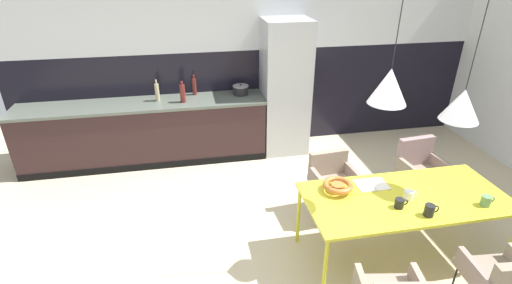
% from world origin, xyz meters
% --- Properties ---
extents(ground_plane, '(9.22, 9.22, 0.00)m').
position_xyz_m(ground_plane, '(0.00, 0.00, 0.00)').
color(ground_plane, '#C8B993').
extents(back_wall_splashback_dark, '(7.09, 0.12, 1.50)m').
position_xyz_m(back_wall_splashback_dark, '(0.00, 2.81, 0.75)').
color(back_wall_splashback_dark, black).
rests_on(back_wall_splashback_dark, ground).
extents(kitchen_counter, '(3.44, 0.63, 0.91)m').
position_xyz_m(kitchen_counter, '(-1.69, 2.45, 0.45)').
color(kitchen_counter, '#321F1F').
rests_on(kitchen_counter, ground).
extents(refrigerator_column, '(0.66, 0.60, 1.97)m').
position_xyz_m(refrigerator_column, '(0.37, 2.45, 0.99)').
color(refrigerator_column, '#ADAFB2').
rests_on(refrigerator_column, ground).
extents(dining_table, '(1.91, 0.87, 0.73)m').
position_xyz_m(dining_table, '(0.89, -0.08, 0.69)').
color(dining_table, gold).
rests_on(dining_table, ground).
extents(armchair_far_side, '(0.52, 0.51, 0.75)m').
position_xyz_m(armchair_far_side, '(0.50, 0.75, 0.50)').
color(armchair_far_side, gray).
rests_on(armchair_far_side, ground).
extents(armchair_by_stool, '(0.52, 0.51, 0.75)m').
position_xyz_m(armchair_by_stool, '(1.29, -0.94, 0.49)').
color(armchair_by_stool, gray).
rests_on(armchair_by_stool, ground).
extents(armchair_near_window, '(0.53, 0.51, 0.82)m').
position_xyz_m(armchair_near_window, '(1.60, 0.77, 0.52)').
color(armchair_near_window, gray).
rests_on(armchair_near_window, ground).
extents(fruit_bowl, '(0.29, 0.29, 0.09)m').
position_xyz_m(fruit_bowl, '(0.29, 0.13, 0.79)').
color(fruit_bowl, '#B2662D').
rests_on(fruit_bowl, dining_table).
extents(open_book, '(0.30, 0.23, 0.02)m').
position_xyz_m(open_book, '(0.66, 0.16, 0.73)').
color(open_book, white).
rests_on(open_book, dining_table).
extents(mug_short_terracotta, '(0.13, 0.09, 0.09)m').
position_xyz_m(mug_short_terracotta, '(0.89, -0.12, 0.77)').
color(mug_short_terracotta, white).
rests_on(mug_short_terracotta, dining_table).
extents(mug_white_ceramic, '(0.14, 0.09, 0.11)m').
position_xyz_m(mug_white_ceramic, '(0.93, -0.38, 0.78)').
color(mug_white_ceramic, black).
rests_on(mug_white_ceramic, dining_table).
extents(mug_tall_blue, '(0.13, 0.09, 0.10)m').
position_xyz_m(mug_tall_blue, '(1.52, -0.34, 0.78)').
color(mug_tall_blue, '#5B8456').
rests_on(mug_tall_blue, dining_table).
extents(mug_wide_latte, '(0.13, 0.08, 0.09)m').
position_xyz_m(mug_wide_latte, '(0.74, -0.22, 0.77)').
color(mug_wide_latte, black).
rests_on(mug_wide_latte, dining_table).
extents(cooking_pot, '(0.23, 0.23, 0.16)m').
position_xyz_m(cooking_pot, '(-0.28, 2.54, 0.97)').
color(cooking_pot, black).
rests_on(cooking_pot, kitchen_counter).
extents(bottle_spice_small, '(0.06, 0.06, 0.30)m').
position_xyz_m(bottle_spice_small, '(-0.94, 2.66, 1.03)').
color(bottle_spice_small, maroon).
rests_on(bottle_spice_small, kitchen_counter).
extents(bottle_wine_green, '(0.06, 0.06, 0.31)m').
position_xyz_m(bottle_wine_green, '(-1.46, 2.49, 1.03)').
color(bottle_wine_green, tan).
rests_on(bottle_wine_green, kitchen_counter).
extents(bottle_vinegar_dark, '(0.08, 0.08, 0.30)m').
position_xyz_m(bottle_vinegar_dark, '(-1.11, 2.37, 1.04)').
color(bottle_vinegar_dark, maroon).
rests_on(bottle_vinegar_dark, kitchen_counter).
extents(pendant_lamp_over_table_near, '(0.31, 0.31, 1.25)m').
position_xyz_m(pendant_lamp_over_table_near, '(0.51, -0.11, 1.84)').
color(pendant_lamp_over_table_near, black).
extents(pendant_lamp_over_table_far, '(0.33, 0.33, 1.49)m').
position_xyz_m(pendant_lamp_over_table_far, '(1.28, -0.03, 1.60)').
color(pendant_lamp_over_table_far, black).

